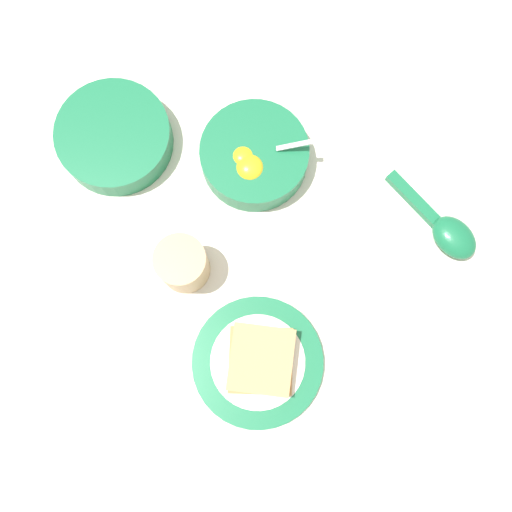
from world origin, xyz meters
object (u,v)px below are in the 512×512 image
Objects in this scene: egg_bowl at (254,156)px; toast_sandwich at (261,360)px; soup_spoon at (447,231)px; drinking_cup at (182,264)px; toast_plate at (258,362)px; congee_bowl at (114,137)px.

egg_bowl reaches higher than toast_sandwich.
drinking_cup reaches higher than soup_spoon.
egg_bowl is 0.30m from soup_spoon.
toast_plate is 0.02m from toast_sandwich.
egg_bowl is 1.26× the size of toast_sandwich.
soup_spoon is at bearing -149.55° from egg_bowl.
drinking_cup reaches higher than congee_bowl.
congee_bowl reaches higher than toast_sandwich.
egg_bowl is 0.94× the size of soup_spoon.
egg_bowl reaches higher than congee_bowl.
toast_sandwich is at bearing 86.45° from soup_spoon.
drinking_cup reaches higher than toast_plate.
drinking_cup reaches higher than toast_sandwich.
toast_sandwich is 0.75× the size of congee_bowl.
toast_plate is 0.39m from congee_bowl.
drinking_cup is (0.19, 0.34, 0.03)m from soup_spoon.
toast_plate is 1.09× the size of congee_bowl.
congee_bowl is (0.15, 0.15, -0.00)m from egg_bowl.
egg_bowl is 1.95× the size of drinking_cup.
congee_bowl is at bearing 43.98° from egg_bowl.
congee_bowl is 0.22m from drinking_cup.
drinking_cup is (0.17, 0.01, 0.02)m from toast_sandwich.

